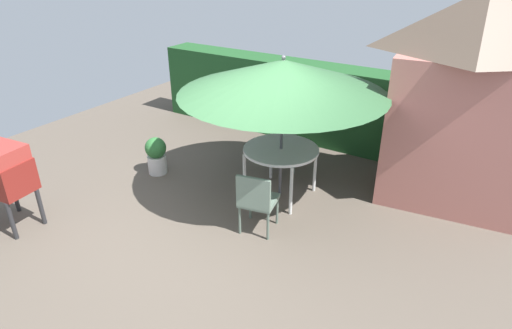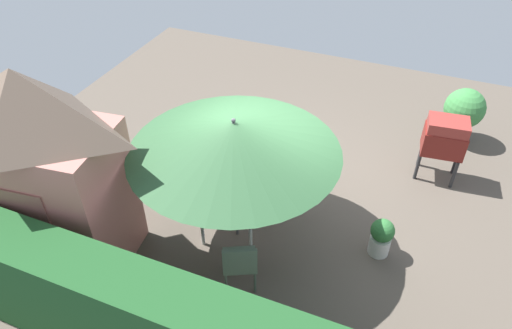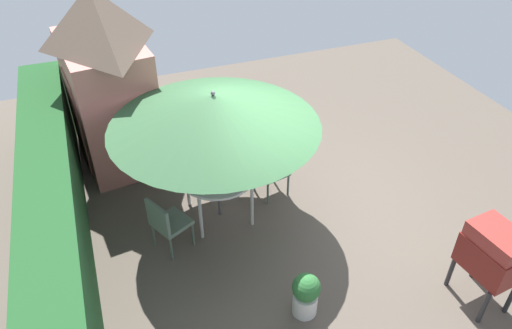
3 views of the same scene
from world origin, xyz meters
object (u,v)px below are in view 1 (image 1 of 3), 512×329
chair_far_side (283,139)px  chair_near_shed (257,199)px  garden_shed (466,102)px  bbq_grill (2,170)px  patio_table (281,153)px  patio_umbrella (283,77)px  potted_plant_by_shed (156,155)px

chair_far_side → chair_near_shed: bearing=-71.0°
garden_shed → chair_near_shed: bearing=-131.4°
bbq_grill → garden_shed: bearing=38.2°
garden_shed → chair_far_side: size_ratio=3.40×
chair_near_shed → bbq_grill: bearing=-151.1°
chair_near_shed → patio_table: bearing=101.9°
chair_near_shed → chair_far_side: size_ratio=1.00×
garden_shed → patio_umbrella: 2.56m
garden_shed → chair_near_shed: size_ratio=3.40×
bbq_grill → chair_far_side: bbq_grill is taller
garden_shed → bbq_grill: bearing=-141.8°
garden_shed → patio_table: (-2.22, -1.24, -0.84)m
patio_table → chair_far_side: bearing=116.5°
chair_near_shed → chair_far_side: same height
garden_shed → chair_far_side: bearing=-172.8°
patio_table → bbq_grill: (-2.73, -2.67, 0.12)m
patio_umbrella → chair_far_side: bearing=116.5°
chair_far_side → potted_plant_by_shed: (-1.69, -1.37, -0.18)m
patio_table → chair_near_shed: size_ratio=1.26×
patio_umbrella → chair_far_side: 1.70m
patio_table → chair_near_shed: 1.08m
bbq_grill → potted_plant_by_shed: bearing=75.0°
patio_umbrella → potted_plant_by_shed: (-2.14, -0.47, -1.55)m
patio_umbrella → potted_plant_by_shed: 2.68m
patio_table → chair_far_side: 1.03m
garden_shed → patio_umbrella: bearing=-150.9°
potted_plant_by_shed → patio_table: bearing=12.4°
patio_umbrella → chair_near_shed: 1.73m
bbq_grill → potted_plant_by_shed: (0.59, 2.20, -0.51)m
bbq_grill → chair_near_shed: (2.95, 1.63, -0.33)m
garden_shed → patio_umbrella: size_ratio=1.03×
garden_shed → potted_plant_by_shed: (-4.36, -1.71, -1.22)m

